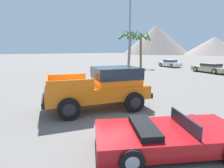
{
  "coord_description": "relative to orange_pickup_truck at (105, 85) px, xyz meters",
  "views": [
    {
      "loc": [
        6.09,
        -5.39,
        2.76
      ],
      "look_at": [
        -0.14,
        0.91,
        1.07
      ],
      "focal_mm": 28.0,
      "sensor_mm": 36.0,
      "label": 1
    }
  ],
  "objects": [
    {
      "name": "parked_car_white",
      "position": [
        -8.14,
        23.01,
        -0.5
      ],
      "size": [
        4.41,
        2.99,
        1.24
      ],
      "rotation": [
        0.0,
        0.0,
        1.23
      ],
      "color": "white",
      "rests_on": "ground_plane"
    },
    {
      "name": "red_convertible_car",
      "position": [
        3.96,
        -1.24,
        -0.74
      ],
      "size": [
        3.99,
        4.35,
        0.97
      ],
      "rotation": [
        0.0,
        0.0,
        -0.67
      ],
      "color": "#B21419",
      "rests_on": "ground_plane"
    },
    {
      "name": "ground_plane",
      "position": [
        -0.02,
        -0.24,
        -1.13
      ],
      "size": [
        320.0,
        320.0,
        0.0
      ],
      "primitive_type": "plane",
      "color": "slate"
    },
    {
      "name": "palm_tree_leaning",
      "position": [
        -11.05,
        18.55,
        3.38
      ],
      "size": [
        3.02,
        2.92,
        5.97
      ],
      "color": "brown",
      "rests_on": "ground_plane"
    },
    {
      "name": "parked_car_tan",
      "position": [
        -0.66,
        19.09,
        -0.52
      ],
      "size": [
        4.9,
        3.58,
        1.19
      ],
      "rotation": [
        0.0,
        0.0,
        1.14
      ],
      "color": "tan",
      "rests_on": "ground_plane"
    },
    {
      "name": "street_lamp_post",
      "position": [
        -5.0,
        8.02,
        3.83
      ],
      "size": [
        0.9,
        0.24,
        8.35
      ],
      "color": "slate",
      "rests_on": "ground_plane"
    },
    {
      "name": "orange_pickup_truck",
      "position": [
        0.0,
        0.0,
        0.0
      ],
      "size": [
        3.9,
        5.31,
        1.98
      ],
      "rotation": [
        0.0,
        0.0,
        -0.45
      ],
      "color": "orange",
      "rests_on": "ground_plane"
    },
    {
      "name": "palm_tree_short",
      "position": [
        -10.12,
        14.1,
        3.25
      ],
      "size": [
        3.23,
        3.17,
        5.75
      ],
      "color": "brown",
      "rests_on": "ground_plane"
    }
  ]
}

